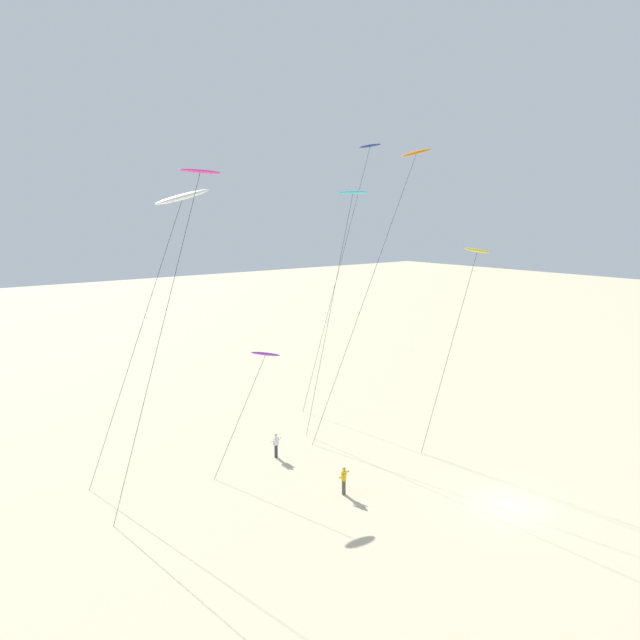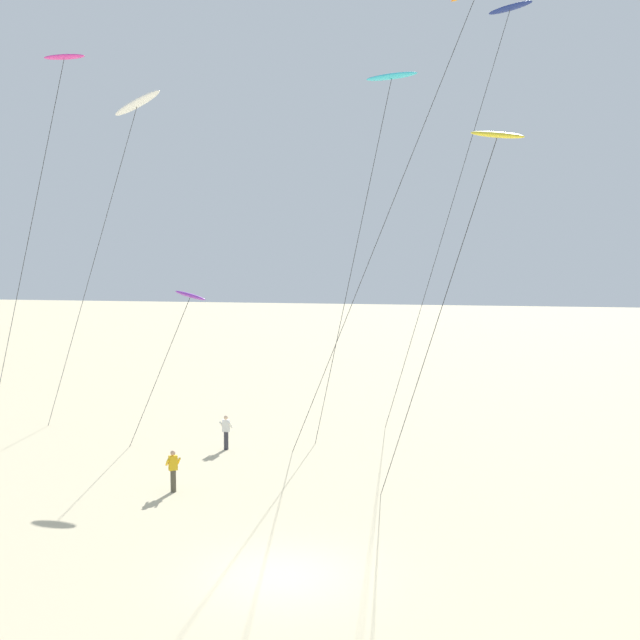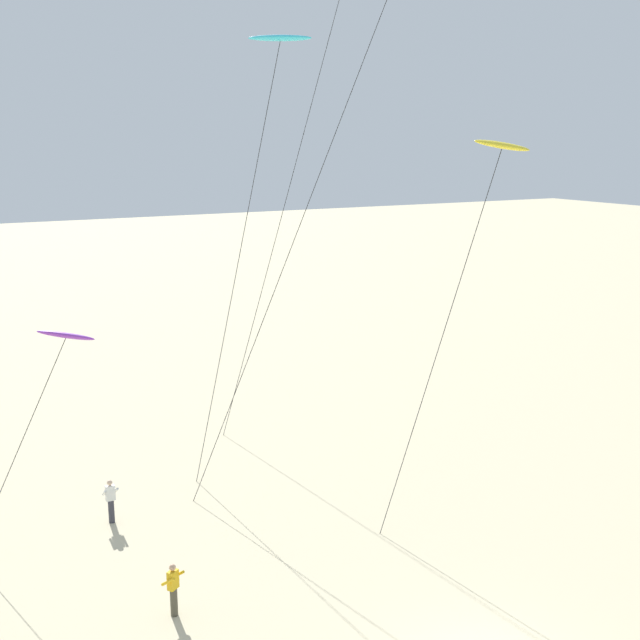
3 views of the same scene
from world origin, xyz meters
The scene contains 10 objects.
ground_plane centered at (0.00, 0.00, 0.00)m, with size 260.00×260.00×0.00m, color beige.
kite_navy centered at (6.48, 18.89, 20.82)m, with size 7.29×1.48×21.88m.
kite_white centered at (-11.61, 15.38, 16.92)m, with size 7.83×2.07×17.66m.
kite_cyan centered at (1.25, 14.84, 17.29)m, with size 5.05×1.22×17.76m.
kite_magenta centered at (-12.92, 10.63, 17.65)m, with size 6.36×1.33×18.30m.
kite_orange centered at (4.99, 12.40, 19.97)m, with size 9.57×2.09×20.87m.
kite_purple centered at (-7.82, 12.56, 7.39)m, with size 4.46×1.16×7.83m.
kite_yellow centered at (5.90, 7.36, 13.37)m, with size 5.22×1.29×13.92m.
kite_flyer_nearest centered at (-6.29, 6.75, 0.89)m, with size 0.72×0.71×1.67m.
kite_flyer_middle centered at (-6.43, 13.55, 0.89)m, with size 0.53×0.50×1.67m.
Camera 1 is at (-26.79, -17.04, 15.85)m, focal length 32.61 mm.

